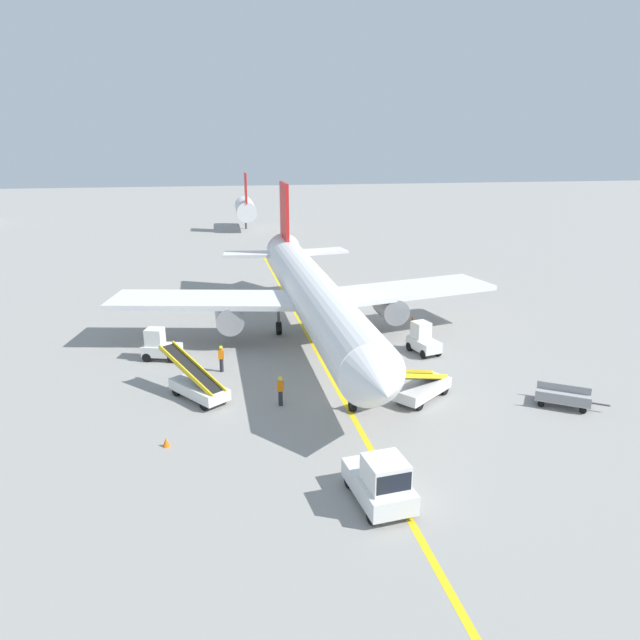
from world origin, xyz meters
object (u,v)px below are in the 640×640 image
Objects in this scene: safety_cone_nose_right at (166,442)px; safety_cone_wingtip_left at (183,364)px; baggage_cart_loaded at (563,398)px; ground_crew_wing_walker at (280,390)px; belt_loader_aft_hold at (198,386)px; safety_cone_nose_left at (412,319)px; airliner at (312,293)px; baggage_tug_by_cargo_door at (423,340)px; belt_loader_forward_hold at (422,387)px; ground_crew_marshaller at (221,358)px; safety_cone_wingtip_right at (360,343)px; pushback_tug at (381,482)px; baggage_tug_near_wing at (160,346)px.

safety_cone_nose_right is 1.00× the size of safety_cone_wingtip_left.
ground_crew_wing_walker is at bearing 170.33° from baggage_cart_loaded.
belt_loader_aft_hold is 5.43m from safety_cone_nose_right.
safety_cone_nose_left is 1.00× the size of safety_cone_wingtip_left.
airliner is 17.29m from safety_cone_nose_right.
ground_crew_wing_walker reaches higher than safety_cone_wingtip_left.
belt_loader_forward_hold reaches higher than baggage_tug_by_cargo_door.
safety_cone_wingtip_right is (9.57, 3.11, -0.69)m from ground_crew_marshaller.
belt_loader_forward_hold is at bearing -109.31° from baggage_tug_by_cargo_door.
belt_loader_forward_hold is at bearing 12.65° from safety_cone_nose_right.
belt_loader_aft_hold is (-7.45, 11.34, -0.22)m from pushback_tug.
safety_cone_wingtip_right is (-5.36, -4.90, 0.00)m from safety_cone_nose_left.
ground_crew_wing_walker is 3.86× the size of safety_cone_wingtip_left.
belt_loader_aft_hold is 10.80× the size of safety_cone_nose_left.
baggage_tug_near_wing is 10.89m from ground_crew_wing_walker.
safety_cone_nose_left is 1.00× the size of safety_cone_wingtip_right.
baggage_cart_loaded is 16.37m from safety_cone_nose_left.
ground_crew_wing_walker reaches higher than safety_cone_wingtip_right.
baggage_cart_loaded is 20.96m from safety_cone_nose_right.
belt_loader_forward_hold is 14.57m from safety_cone_nose_left.
baggage_tug_near_wing reaches higher than safety_cone_nose_left.
ground_crew_marshaller is at bearing 73.52° from safety_cone_nose_right.
pushback_tug is at bearing -62.30° from safety_cone_wingtip_left.
baggage_cart_loaded is 22.60m from safety_cone_wingtip_left.
pushback_tug is at bearing -60.71° from baggage_tug_near_wing.
ground_crew_marshaller is at bearing -35.52° from baggage_tug_near_wing.
baggage_tug_near_wing reaches higher than ground_crew_marshaller.
safety_cone_wingtip_left is (-8.53, 16.26, -0.77)m from pushback_tug.
belt_loader_forward_hold is 2.74× the size of ground_crew_marshaller.
ground_crew_wing_walker is (-15.13, 2.58, 0.44)m from baggage_cart_loaded.
safety_cone_nose_right is (1.29, -11.87, -0.71)m from baggage_tug_near_wing.
baggage_tug_by_cargo_door is at bearing 65.87° from pushback_tug.
baggage_tug_by_cargo_door is at bearing 18.63° from belt_loader_aft_hold.
belt_loader_aft_hold reaches higher than baggage_cart_loaded.
ground_crew_marshaller is at bearing -162.00° from safety_cone_wingtip_right.
safety_cone_wingtip_right is at bearing 9.44° from safety_cone_wingtip_left.
airliner is 8.72m from ground_crew_marshaller.
airliner is 80.18× the size of safety_cone_wingtip_left.
baggage_tug_near_wing is 0.74× the size of baggage_cart_loaded.
ground_crew_marshaller is at bearing 119.86° from ground_crew_wing_walker.
pushback_tug is 16.33m from ground_crew_marshaller.
safety_cone_nose_left is at bearing 69.16° from pushback_tug.
ground_crew_marshaller is at bearing -151.80° from safety_cone_nose_left.
ground_crew_marshaller is (-6.12, 15.14, -0.08)m from pushback_tug.
safety_cone_nose_left is at bearing 21.67° from safety_cone_wingtip_left.
safety_cone_wingtip_right is at bearing 79.30° from pushback_tug.
baggage_cart_loaded reaches higher than safety_cone_wingtip_left.
safety_cone_wingtip_left is (-15.84, -0.05, -0.71)m from baggage_tug_by_cargo_door.
belt_loader_aft_hold reaches higher than safety_cone_wingtip_left.
ground_crew_wing_walker is 3.86× the size of safety_cone_nose_left.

